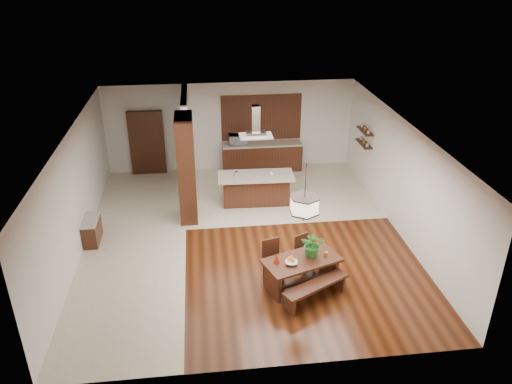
{
  "coord_description": "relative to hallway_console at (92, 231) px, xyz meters",
  "views": [
    {
      "loc": [
        -1.01,
        -10.99,
        6.65
      ],
      "look_at": [
        0.3,
        0.0,
        1.25
      ],
      "focal_mm": 35.0,
      "sensor_mm": 36.0,
      "label": 1
    }
  ],
  "objects": [
    {
      "name": "foliage_plant",
      "position": [
        5.09,
        -2.31,
        0.65
      ],
      "size": [
        0.63,
        0.58,
        0.57
      ],
      "primitive_type": "imported",
      "rotation": [
        0.0,
        0.0,
        -0.3
      ],
      "color": "#256D24",
      "rests_on": "dining_table"
    },
    {
      "name": "shelf_lower",
      "position": [
        7.68,
        2.4,
        1.08
      ],
      "size": [
        0.26,
        0.9,
        0.04
      ],
      "primitive_type": "cube",
      "color": "black",
      "rests_on": "room_shell"
    },
    {
      "name": "pendant_lantern",
      "position": [
        4.83,
        -2.42,
        1.93
      ],
      "size": [
        0.64,
        0.64,
        1.31
      ],
      "primitive_type": null,
      "color": "beige",
      "rests_on": "room_shell"
    },
    {
      "name": "partition_stub",
      "position": [
        2.41,
        3.1,
        1.14
      ],
      "size": [
        0.18,
        2.4,
        2.9
      ],
      "primitive_type": "cube",
      "color": "silver",
      "rests_on": "ground"
    },
    {
      "name": "soffit_band",
      "position": [
        3.81,
        -0.2,
        2.57
      ],
      "size": [
        8.0,
        9.0,
        0.02
      ],
      "primitive_type": "cube",
      "color": "#391A0E",
      "rests_on": "room_shell"
    },
    {
      "name": "dining_chair_left",
      "position": [
        4.28,
        -2.09,
        0.15
      ],
      "size": [
        0.51,
        0.51,
        0.93
      ],
      "primitive_type": null,
      "rotation": [
        0.0,
        0.0,
        0.27
      ],
      "color": "black",
      "rests_on": "ground"
    },
    {
      "name": "tile_kitchen",
      "position": [
        5.06,
        2.3,
        -0.31
      ],
      "size": [
        5.5,
        4.0,
        0.01
      ],
      "primitive_type": "cube",
      "color": "beige",
      "rests_on": "ground"
    },
    {
      "name": "range_hood",
      "position": [
        4.33,
        1.66,
        2.15
      ],
      "size": [
        0.9,
        0.55,
        0.87
      ],
      "primitive_type": null,
      "color": "silver",
      "rests_on": "room_shell"
    },
    {
      "name": "dining_chair_right",
      "position": [
        5.05,
        -1.81,
        0.11
      ],
      "size": [
        0.51,
        0.51,
        0.85
      ],
      "primitive_type": null,
      "rotation": [
        0.0,
        0.0,
        0.48
      ],
      "color": "black",
      "rests_on": "ground"
    },
    {
      "name": "partition_pier",
      "position": [
        2.41,
        1.0,
        1.14
      ],
      "size": [
        0.45,
        1.0,
        2.9
      ],
      "primitive_type": "cube",
      "color": "black",
      "rests_on": "ground"
    },
    {
      "name": "rear_counter",
      "position": [
        4.81,
        4.0,
        0.16
      ],
      "size": [
        2.6,
        0.62,
        0.95
      ],
      "color": "black",
      "rests_on": "ground"
    },
    {
      "name": "napkin_cone",
      "position": [
        4.28,
        -2.48,
        0.48
      ],
      "size": [
        0.18,
        0.18,
        0.23
      ],
      "primitive_type": "cone",
      "rotation": [
        0.0,
        0.0,
        -0.3
      ],
      "color": "#A8260C",
      "rests_on": "dining_table"
    },
    {
      "name": "tile_hallway",
      "position": [
        1.06,
        -0.2,
        -0.31
      ],
      "size": [
        2.5,
        9.0,
        0.01
      ],
      "primitive_type": "cube",
      "color": "beige",
      "rests_on": "ground"
    },
    {
      "name": "fruit_bowl",
      "position": [
        4.58,
        -2.57,
        0.4
      ],
      "size": [
        0.3,
        0.3,
        0.06
      ],
      "primitive_type": "imported",
      "rotation": [
        0.0,
        0.0,
        -0.18
      ],
      "color": "beige",
      "rests_on": "dining_table"
    },
    {
      "name": "hallway_console",
      "position": [
        0.0,
        0.0,
        0.0
      ],
      "size": [
        0.37,
        0.88,
        0.63
      ],
      "primitive_type": "cube",
      "color": "black",
      "rests_on": "ground"
    },
    {
      "name": "hallway_doorway",
      "position": [
        1.11,
        4.2,
        0.74
      ],
      "size": [
        1.1,
        0.2,
        2.1
      ],
      "primitive_type": "cube",
      "color": "black",
      "rests_on": "ground"
    },
    {
      "name": "kitchen_island",
      "position": [
        4.33,
        1.65,
        0.14
      ],
      "size": [
        2.18,
        1.01,
        0.89
      ],
      "rotation": [
        0.0,
        0.0,
        -0.04
      ],
      "color": "black",
      "rests_on": "ground"
    },
    {
      "name": "room_shell",
      "position": [
        3.81,
        -0.2,
        1.75
      ],
      "size": [
        9.0,
        9.04,
        2.92
      ],
      "color": "#351709",
      "rests_on": "ground"
    },
    {
      "name": "dining_bench",
      "position": [
        5.03,
        -2.98,
        -0.1
      ],
      "size": [
        1.53,
        1.04,
        0.44
      ],
      "primitive_type": null,
      "rotation": [
        0.0,
        0.0,
        0.5
      ],
      "color": "black",
      "rests_on": "ground"
    },
    {
      "name": "kitchen_window",
      "position": [
        4.81,
        4.26,
        1.44
      ],
      "size": [
        2.6,
        0.08,
        1.5
      ],
      "primitive_type": "cube",
      "color": "olive",
      "rests_on": "room_shell"
    },
    {
      "name": "dining_table",
      "position": [
        4.83,
        -2.42,
        0.19
      ],
      "size": [
        1.81,
        1.32,
        0.68
      ],
      "rotation": [
        0.0,
        0.0,
        0.34
      ],
      "color": "black",
      "rests_on": "ground"
    },
    {
      "name": "microwave",
      "position": [
        4.03,
        4.01,
        0.8
      ],
      "size": [
        0.6,
        0.42,
        0.33
      ],
      "primitive_type": "imported",
      "rotation": [
        0.0,
        0.0,
        0.04
      ],
      "color": "silver",
      "rests_on": "rear_counter"
    },
    {
      "name": "shelf_upper",
      "position": [
        7.68,
        2.4,
        1.49
      ],
      "size": [
        0.26,
        0.9,
        0.04
      ],
      "primitive_type": "cube",
      "color": "black",
      "rests_on": "room_shell"
    },
    {
      "name": "island_cup",
      "position": [
        4.76,
        1.53,
        0.62
      ],
      "size": [
        0.14,
        0.14,
        0.1
      ],
      "primitive_type": "imported",
      "rotation": [
        0.0,
        0.0,
        0.09
      ],
      "color": "silver",
      "rests_on": "kitchen_island"
    },
    {
      "name": "gold_ornament",
      "position": [
        5.37,
        -2.37,
        0.42
      ],
      "size": [
        0.08,
        0.08,
        0.11
      ],
      "primitive_type": "cylinder",
      "rotation": [
        0.0,
        0.0,
        0.09
      ],
      "color": "gold",
      "rests_on": "dining_table"
    }
  ]
}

